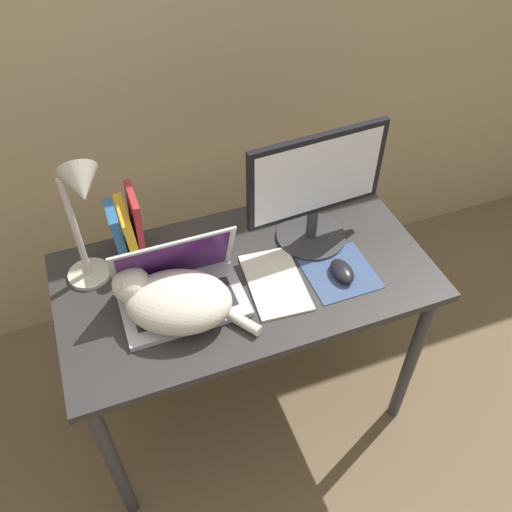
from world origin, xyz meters
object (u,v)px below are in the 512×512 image
Objects in this scene: cat at (173,299)px; laptop at (181,290)px; computer_mouse at (342,271)px; desk_lamp at (82,206)px; book_row at (128,230)px; external_monitor at (316,188)px; notepad at (275,282)px.

laptop is at bearing 57.90° from cat.
computer_mouse is at bearing -9.37° from laptop.
book_row is at bearing 36.27° from desk_lamp.
desk_lamp reaches higher than cat.
laptop is 0.49m from computer_mouse.
external_monitor reaches higher than computer_mouse.
notepad is at bearing -36.27° from book_row.
laptop reaches higher than notepad.
laptop is 0.82× the size of desk_lamp.
book_row is at bearing 143.73° from notepad.
desk_lamp is (-0.17, 0.22, 0.22)m from cat.
book_row reaches higher than notepad.
desk_lamp is 1.55× the size of notepad.
desk_lamp is at bearing 175.30° from external_monitor.
external_monitor is 4.31× the size of computer_mouse.
book_row is 0.23m from desk_lamp.
laptop is 0.80× the size of external_monitor.
laptop is at bearing 172.73° from notepad.
book_row is at bearing 102.45° from cat.
notepad is at bearing -22.44° from desk_lamp.
computer_mouse is 0.44× the size of book_row.
external_monitor is 0.27m from computer_mouse.
computer_mouse is (0.52, -0.03, -0.05)m from cat.
cat reaches higher than notepad.
notepad is at bearing 167.73° from computer_mouse.
book_row reaches higher than computer_mouse.
external_monitor reaches higher than cat.
laptop is 1.27× the size of notepad.
desk_lamp reaches higher than notepad.
notepad is (0.28, -0.04, -0.04)m from laptop.
notepad is (0.38, -0.28, -0.10)m from book_row.
computer_mouse is 0.37× the size of notepad.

